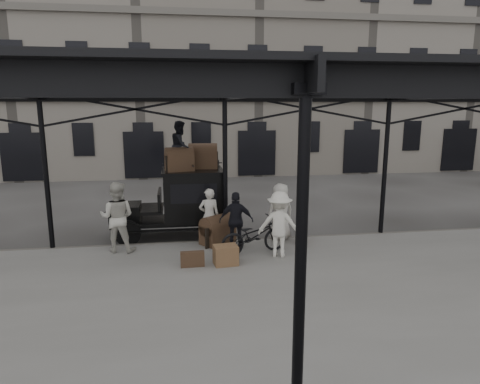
% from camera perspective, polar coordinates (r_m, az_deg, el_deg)
% --- Properties ---
extents(ground, '(120.00, 120.00, 0.00)m').
position_cam_1_polar(ground, '(11.26, -0.74, -10.22)').
color(ground, '#383533').
rests_on(ground, ground).
extents(platform, '(28.00, 8.00, 0.15)m').
position_cam_1_polar(platform, '(9.42, 0.94, -14.28)').
color(platform, slate).
rests_on(platform, ground).
extents(canopy, '(22.50, 9.00, 4.74)m').
position_cam_1_polar(canopy, '(8.75, 0.73, 14.30)').
color(canopy, black).
rests_on(canopy, ground).
extents(building_frontage, '(64.00, 8.00, 14.00)m').
position_cam_1_polar(building_frontage, '(28.52, -5.87, 17.25)').
color(building_frontage, slate).
rests_on(building_frontage, ground).
extents(taxi, '(3.65, 1.55, 2.18)m').
position_cam_1_polar(taxi, '(13.69, -7.60, -1.06)').
color(taxi, black).
rests_on(taxi, ground).
extents(porter_left, '(0.63, 0.43, 1.64)m').
position_cam_1_polar(porter_left, '(12.60, -4.14, -3.18)').
color(porter_left, beige).
rests_on(porter_left, platform).
extents(porter_midleft, '(1.06, 0.88, 1.96)m').
position_cam_1_polar(porter_midleft, '(12.30, -16.06, -3.23)').
color(porter_midleft, beige).
rests_on(porter_midleft, platform).
extents(porter_centre, '(0.95, 0.74, 1.73)m').
position_cam_1_polar(porter_centre, '(12.92, 5.40, -2.64)').
color(porter_centre, beige).
rests_on(porter_centre, platform).
extents(porter_official, '(1.02, 0.56, 1.64)m').
position_cam_1_polar(porter_official, '(12.06, -0.50, -3.84)').
color(porter_official, black).
rests_on(porter_official, platform).
extents(porter_right, '(1.30, 1.00, 1.78)m').
position_cam_1_polar(porter_right, '(11.51, 5.28, -4.30)').
color(porter_right, silver).
rests_on(porter_right, platform).
extents(bicycle, '(2.03, 1.12, 1.01)m').
position_cam_1_polar(bicycle, '(11.78, 1.87, -5.82)').
color(bicycle, black).
rests_on(bicycle, platform).
extents(porter_roof, '(0.71, 0.84, 1.52)m').
position_cam_1_polar(porter_roof, '(13.32, -7.93, 6.14)').
color(porter_roof, black).
rests_on(porter_roof, taxi).
extents(steamer_trunk_roof_near, '(0.92, 0.68, 0.61)m').
position_cam_1_polar(steamer_trunk_roof_near, '(13.22, -8.08, 4.11)').
color(steamer_trunk_roof_near, '#452F20').
rests_on(steamer_trunk_roof_near, taxi).
extents(steamer_trunk_roof_far, '(0.94, 0.62, 0.66)m').
position_cam_1_polar(steamer_trunk_roof_far, '(13.69, -4.95, 4.55)').
color(steamer_trunk_roof_far, '#452F20').
rests_on(steamer_trunk_roof_far, taxi).
extents(steamer_trunk_platform, '(1.13, 1.06, 0.71)m').
position_cam_1_polar(steamer_trunk_platform, '(12.67, -2.99, -5.28)').
color(steamer_trunk_platform, '#452F20').
rests_on(steamer_trunk_platform, platform).
extents(wicker_hamper, '(0.65, 0.52, 0.50)m').
position_cam_1_polar(wicker_hamper, '(11.07, -1.92, -8.40)').
color(wicker_hamper, brown).
rests_on(wicker_hamper, platform).
extents(suitcase_upright, '(0.36, 0.61, 0.45)m').
position_cam_1_polar(suitcase_upright, '(12.87, 8.45, -5.73)').
color(suitcase_upright, '#452F20').
rests_on(suitcase_upright, platform).
extents(suitcase_flat, '(0.60, 0.17, 0.40)m').
position_cam_1_polar(suitcase_flat, '(10.99, -6.36, -8.89)').
color(suitcase_flat, '#452F20').
rests_on(suitcase_flat, platform).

